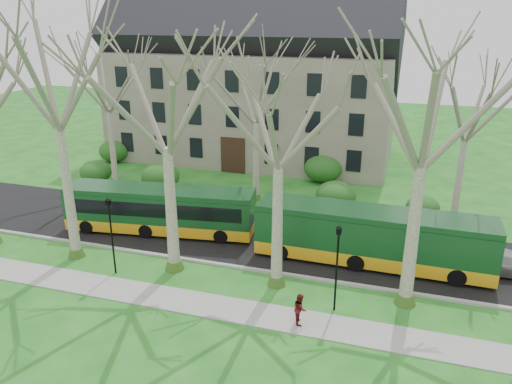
# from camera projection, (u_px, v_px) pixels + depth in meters

# --- Properties ---
(ground) EXTENTS (120.00, 120.00, 0.00)m
(ground) POSITION_uv_depth(u_px,v_px,m) (225.00, 281.00, 26.53)
(ground) COLOR #1D601B
(ground) RESTS_ON ground
(sidewalk) EXTENTS (70.00, 2.00, 0.06)m
(sidewalk) POSITION_uv_depth(u_px,v_px,m) (206.00, 305.00, 24.28)
(sidewalk) COLOR gray
(sidewalk) RESTS_ON ground
(road) EXTENTS (80.00, 8.00, 0.06)m
(road) POSITION_uv_depth(u_px,v_px,m) (256.00, 238.00, 31.46)
(road) COLOR black
(road) RESTS_ON ground
(curb) EXTENTS (80.00, 0.25, 0.14)m
(curb) POSITION_uv_depth(u_px,v_px,m) (234.00, 267.00, 27.86)
(curb) COLOR #A5A39E
(curb) RESTS_ON ground
(building) EXTENTS (26.50, 12.20, 16.00)m
(building) POSITION_uv_depth(u_px,v_px,m) (254.00, 73.00, 47.01)
(building) COLOR slate
(building) RESTS_ON ground
(tree_row_verge) EXTENTS (49.00, 7.00, 14.00)m
(tree_row_verge) POSITION_uv_depth(u_px,v_px,m) (224.00, 152.00, 24.42)
(tree_row_verge) COLOR gray
(tree_row_verge) RESTS_ON ground
(tree_row_far) EXTENTS (33.00, 7.00, 12.00)m
(tree_row_far) POSITION_uv_depth(u_px,v_px,m) (261.00, 126.00, 34.73)
(tree_row_far) COLOR gray
(tree_row_far) RESTS_ON ground
(lamp_row) EXTENTS (36.22, 0.22, 4.30)m
(lamp_row) POSITION_uv_depth(u_px,v_px,m) (216.00, 245.00, 24.76)
(lamp_row) COLOR black
(lamp_row) RESTS_ON ground
(hedges) EXTENTS (30.60, 8.60, 2.00)m
(hedges) POSITION_uv_depth(u_px,v_px,m) (232.00, 177.00, 40.07)
(hedges) COLOR #17511E
(hedges) RESTS_ON ground
(bus_lead) EXTENTS (12.30, 4.14, 3.02)m
(bus_lead) POSITION_uv_depth(u_px,v_px,m) (160.00, 209.00, 31.92)
(bus_lead) COLOR #12401D
(bus_lead) RESTS_ON road
(bus_follow) EXTENTS (13.00, 2.88, 3.24)m
(bus_follow) POSITION_uv_depth(u_px,v_px,m) (372.00, 236.00, 27.83)
(bus_follow) COLOR #12401D
(bus_follow) RESTS_ON road
(sedan) EXTENTS (4.48, 1.84, 1.30)m
(sedan) POSITION_uv_depth(u_px,v_px,m) (507.00, 263.00, 26.94)
(sedan) COLOR #BAB9BF
(sedan) RESTS_ON road
(pedestrian_b) EXTENTS (0.75, 0.85, 1.47)m
(pedestrian_b) POSITION_uv_depth(u_px,v_px,m) (300.00, 309.00, 22.62)
(pedestrian_b) COLOR #581415
(pedestrian_b) RESTS_ON sidewalk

